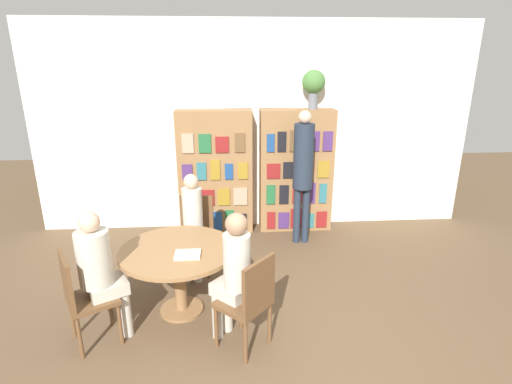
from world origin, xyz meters
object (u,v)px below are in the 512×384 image
Objects in this scene: bookshelf_left at (215,173)px; librarian_standing at (303,165)px; seated_reader_back at (100,268)px; reading_table at (179,260)px; chair_left_side at (196,229)px; seated_reader_right at (233,271)px; chair_near_camera at (82,295)px; chair_far_side at (250,299)px; flower_vase at (314,84)px; seated_reader_left at (192,221)px; bookshelf_right at (296,171)px.

bookshelf_left is 0.97× the size of librarian_standing.
bookshelf_left is 2.59m from seated_reader_back.
librarian_standing is (1.51, 1.54, 0.53)m from reading_table.
seated_reader_right reaches higher than chair_left_side.
seated_reader_back is (0.15, 0.09, 0.21)m from chair_near_camera.
chair_far_side is at bearing 54.00° from chair_near_camera.
chair_far_side is at bearing -111.29° from flower_vase.
chair_near_camera is 0.73× the size of seated_reader_left.
seated_reader_right is (-1.17, -2.54, -1.43)m from flower_vase.
librarian_standing reaches higher than chair_far_side.
bookshelf_right is 1.98× the size of chair_far_side.
bookshelf_right is 3.40m from chair_near_camera.
bookshelf_right reaches higher than chair_near_camera.
bookshelf_left is 1.44× the size of seated_reader_left.
seated_reader_back reaches higher than chair_far_side.
bookshelf_right is at bearing 108.85° from seated_reader_back.
chair_left_side is 0.72× the size of seated_reader_back.
chair_left_side is at bearing -140.69° from bookshelf_right.
chair_left_side is at bearing -144.39° from flower_vase.
seated_reader_left reaches higher than reading_table.
seated_reader_left is at bearing 113.64° from chair_near_camera.
chair_left_side is 1.66m from librarian_standing.
chair_near_camera is 0.72× the size of seated_reader_back.
chair_far_side is (-1.04, -2.66, -1.63)m from flower_vase.
bookshelf_left reaches higher than chair_near_camera.
reading_table is at bearing 90.00° from seated_reader_left.
flower_vase is at bearing 1.32° from bookshelf_right.
reading_table is at bearing -134.30° from librarian_standing.
chair_left_side is at bearing -100.67° from bookshelf_left.
flower_vase is 0.43× the size of seated_reader_left.
seated_reader_left is (-1.63, -1.34, -1.45)m from flower_vase.
seated_reader_left is at bearing -140.60° from flower_vase.
seated_reader_back reaches higher than chair_left_side.
seated_reader_left is 0.99× the size of seated_reader_back.
bookshelf_left is 1.98× the size of chair_near_camera.
seated_reader_right reaches higher than chair_far_side.
chair_left_side is 0.49× the size of librarian_standing.
bookshelf_left and bookshelf_right have the same top height.
chair_left_side is at bearing 120.15° from seated_reader_back.
flower_vase reaches higher than seated_reader_left.
chair_left_side is (-0.22, -1.14, -0.38)m from bookshelf_left.
chair_near_camera is (-0.79, -0.45, -0.07)m from reading_table.
flower_vase is 0.42× the size of seated_reader_back.
bookshelf_right is 1.96m from seated_reader_left.
seated_reader_left is (0.08, 0.71, 0.11)m from reading_table.
chair_far_side is 0.28m from seated_reader_right.
flower_vase is 0.59× the size of chair_far_side.
reading_table is at bearing 90.00° from chair_far_side.
chair_near_camera is (-1.11, -2.49, -0.38)m from bookshelf_left.
flower_vase is 3.14m from seated_reader_right.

